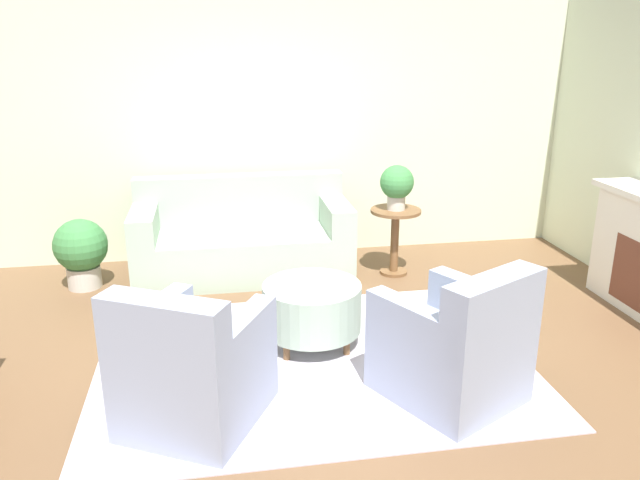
{
  "coord_description": "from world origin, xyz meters",
  "views": [
    {
      "loc": [
        -0.63,
        -3.98,
        2.26
      ],
      "look_at": [
        0.15,
        0.55,
        0.75
      ],
      "focal_mm": 35.0,
      "sensor_mm": 36.0,
      "label": 1
    }
  ],
  "objects_px": {
    "potted_plant_floor": "(81,250)",
    "armchair_right": "(456,348)",
    "couch": "(243,240)",
    "armchair_left": "(191,371)",
    "side_table": "(395,231)",
    "potted_plant_on_side_table": "(397,184)",
    "ottoman_table": "(312,307)"
  },
  "relations": [
    {
      "from": "ottoman_table",
      "to": "side_table",
      "type": "distance_m",
      "value": 1.71
    },
    {
      "from": "armchair_right",
      "to": "side_table",
      "type": "relative_size",
      "value": 1.61
    },
    {
      "from": "couch",
      "to": "potted_plant_floor",
      "type": "bearing_deg",
      "value": -175.56
    },
    {
      "from": "armchair_right",
      "to": "armchair_left",
      "type": "bearing_deg",
      "value": 180.0
    },
    {
      "from": "armchair_right",
      "to": "potted_plant_on_side_table",
      "type": "distance_m",
      "value": 2.32
    },
    {
      "from": "armchair_left",
      "to": "ottoman_table",
      "type": "xyz_separation_m",
      "value": [
        0.87,
        0.9,
        -0.05
      ]
    },
    {
      "from": "couch",
      "to": "armchair_left",
      "type": "xyz_separation_m",
      "value": [
        -0.44,
        -2.51,
        0.02
      ]
    },
    {
      "from": "couch",
      "to": "side_table",
      "type": "relative_size",
      "value": 3.14
    },
    {
      "from": "ottoman_table",
      "to": "potted_plant_floor",
      "type": "bearing_deg",
      "value": 142.24
    },
    {
      "from": "armchair_right",
      "to": "potted_plant_on_side_table",
      "type": "bearing_deg",
      "value": 83.57
    },
    {
      "from": "side_table",
      "to": "potted_plant_on_side_table",
      "type": "bearing_deg",
      "value": 0.0
    },
    {
      "from": "ottoman_table",
      "to": "side_table",
      "type": "relative_size",
      "value": 1.13
    },
    {
      "from": "couch",
      "to": "potted_plant_on_side_table",
      "type": "height_order",
      "value": "potted_plant_on_side_table"
    },
    {
      "from": "ottoman_table",
      "to": "armchair_right",
      "type": "bearing_deg",
      "value": -48.73
    },
    {
      "from": "couch",
      "to": "armchair_right",
      "type": "relative_size",
      "value": 1.95
    },
    {
      "from": "armchair_left",
      "to": "armchair_right",
      "type": "distance_m",
      "value": 1.66
    },
    {
      "from": "armchair_left",
      "to": "potted_plant_on_side_table",
      "type": "xyz_separation_m",
      "value": [
        1.91,
        2.24,
        0.55
      ]
    },
    {
      "from": "couch",
      "to": "side_table",
      "type": "bearing_deg",
      "value": -10.29
    },
    {
      "from": "couch",
      "to": "ottoman_table",
      "type": "distance_m",
      "value": 1.67
    },
    {
      "from": "side_table",
      "to": "potted_plant_on_side_table",
      "type": "height_order",
      "value": "potted_plant_on_side_table"
    },
    {
      "from": "couch",
      "to": "armchair_left",
      "type": "relative_size",
      "value": 1.95
    },
    {
      "from": "armchair_right",
      "to": "side_table",
      "type": "bearing_deg",
      "value": 83.57
    },
    {
      "from": "side_table",
      "to": "potted_plant_floor",
      "type": "height_order",
      "value": "same"
    },
    {
      "from": "potted_plant_floor",
      "to": "armchair_right",
      "type": "bearing_deg",
      "value": -41.35
    },
    {
      "from": "couch",
      "to": "potted_plant_floor",
      "type": "xyz_separation_m",
      "value": [
        -1.5,
        -0.12,
        0.03
      ]
    },
    {
      "from": "ottoman_table",
      "to": "potted_plant_floor",
      "type": "relative_size",
      "value": 1.13
    },
    {
      "from": "potted_plant_on_side_table",
      "to": "armchair_right",
      "type": "bearing_deg",
      "value": -96.43
    },
    {
      "from": "armchair_left",
      "to": "potted_plant_floor",
      "type": "bearing_deg",
      "value": 113.9
    },
    {
      "from": "potted_plant_floor",
      "to": "couch",
      "type": "bearing_deg",
      "value": 4.44
    },
    {
      "from": "armchair_left",
      "to": "potted_plant_on_side_table",
      "type": "bearing_deg",
      "value": 49.57
    },
    {
      "from": "couch",
      "to": "side_table",
      "type": "distance_m",
      "value": 1.5
    },
    {
      "from": "couch",
      "to": "armchair_left",
      "type": "bearing_deg",
      "value": -99.92
    }
  ]
}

